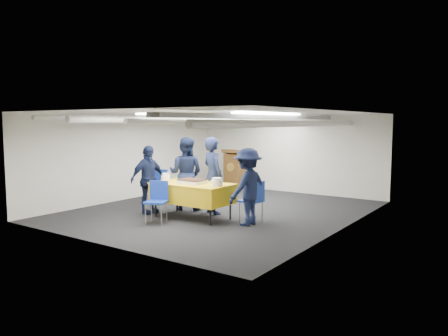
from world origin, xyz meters
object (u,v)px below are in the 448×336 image
Objects in this scene: serving_table at (192,193)px; chair_left at (159,183)px; podium at (235,169)px; sailor_a at (213,176)px; sailor_d at (248,187)px; sailor_b at (186,174)px; sheet_cake at (192,181)px; sailor_c at (148,180)px; chair_right at (254,197)px; chair_near at (157,197)px.

chair_left reaches higher than serving_table.
podium is 0.71× the size of sailor_a.
sailor_d is at bearing -13.53° from chair_left.
serving_table is 1.01m from sailor_b.
serving_table is 2.05m from chair_left.
sailor_c reaches higher than sheet_cake.
sheet_cake is at bearing -68.74° from podium.
serving_table is at bearing 119.73° from sailor_b.
podium is 1.44× the size of chair_left.
sailor_d is (3.17, -0.76, 0.25)m from chair_left.
sailor_d is at bearing 147.62° from sailor_b.
chair_right is at bearing -68.13° from sailor_c.
chair_left reaches higher than sheet_cake.
serving_table is 1.12× the size of sailor_d.
chair_left is 0.55× the size of sailor_d.
sailor_b is at bearing -76.06° from podium.
chair_near is (1.24, -4.79, -0.08)m from podium.
chair_left is (-1.87, 0.93, -0.29)m from sheet_cake.
sailor_a is at bearing 161.69° from sailor_b.
sailor_d reaches higher than podium.
sailor_b is at bearing 172.90° from chair_right.
podium reaches higher than chair_near.
chair_near is 0.50× the size of sailor_b.
sheet_cake is at bearing -56.03° from serving_table.
podium is 1.44× the size of chair_near.
chair_left is (-0.29, -3.13, -0.08)m from podium.
chair_left is 0.56× the size of sailor_c.
sailor_a is 1.35m from sailor_d.
serving_table is 4.32m from podium.
sailor_b reaches higher than chair_near.
chair_left is 0.50× the size of sailor_a.
sailor_d is (2.47, 0.33, 0.00)m from sailor_c.
chair_near is at bearing -145.33° from chair_right.
sailor_c reaches higher than chair_right.
sheet_cake is at bearing 119.12° from sailor_b.
chair_left is 1.20m from sailor_b.
chair_right is 0.36m from sailor_d.
podium is at bearing 84.78° from chair_left.
podium reaches higher than chair_right.
chair_left is at bearing 41.29° from sailor_c.
sheet_cake is 1.01m from sailor_b.
chair_near is at bearing 97.46° from sailor_a.
podium is 4.85m from sailor_d.
chair_near is 1.00× the size of chair_right.
sheet_cake is 1.17m from sailor_c.
chair_right is 0.56× the size of sailor_c.
chair_right is at bearing -51.50° from podium.
chair_near is 1.00× the size of chair_left.
serving_table is at bearing -68.87° from podium.
sailor_a is at bearing 82.54° from serving_table.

